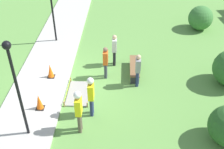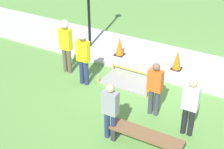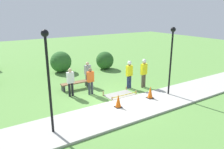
{
  "view_description": "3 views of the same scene",
  "coord_description": "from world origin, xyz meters",
  "px_view_note": "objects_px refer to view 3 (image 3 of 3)",
  "views": [
    {
      "loc": [
        10.21,
        2.48,
        7.98
      ],
      "look_at": [
        0.45,
        2.06,
        0.91
      ],
      "focal_mm": 45.0,
      "sensor_mm": 36.0,
      "label": 1
    },
    {
      "loc": [
        -3.37,
        9.07,
        5.93
      ],
      "look_at": [
        0.5,
        2.11,
        1.17
      ],
      "focal_mm": 55.0,
      "sensor_mm": 36.0,
      "label": 2
    },
    {
      "loc": [
        -6.15,
        -9.28,
        4.85
      ],
      "look_at": [
        0.71,
        1.4,
        1.1
      ],
      "focal_mm": 35.0,
      "sensor_mm": 36.0,
      "label": 3
    }
  ],
  "objects_px": {
    "park_bench": "(75,84)",
    "worker_assistant": "(129,72)",
    "bystander_in_orange_shirt": "(90,80)",
    "bystander_in_gray_shirt": "(70,81)",
    "lamppost_far": "(48,68)",
    "traffic_cone_near_patch": "(118,101)",
    "lamppost_near": "(172,51)",
    "worker_supervisor": "(144,70)",
    "traffic_cone_far_patch": "(150,92)",
    "bystander_in_white_shirt": "(88,73)"
  },
  "relations": [
    {
      "from": "park_bench",
      "to": "worker_assistant",
      "type": "relative_size",
      "value": 1.02
    },
    {
      "from": "park_bench",
      "to": "bystander_in_orange_shirt",
      "type": "bearing_deg",
      "value": -74.12
    },
    {
      "from": "bystander_in_gray_shirt",
      "to": "lamppost_far",
      "type": "height_order",
      "value": "lamppost_far"
    },
    {
      "from": "bystander_in_orange_shirt",
      "to": "traffic_cone_near_patch",
      "type": "bearing_deg",
      "value": -84.67
    },
    {
      "from": "traffic_cone_near_patch",
      "to": "bystander_in_gray_shirt",
      "type": "xyz_separation_m",
      "value": [
        -1.34,
        2.95,
        0.5
      ]
    },
    {
      "from": "lamppost_near",
      "to": "lamppost_far",
      "type": "relative_size",
      "value": 0.95
    },
    {
      "from": "traffic_cone_near_patch",
      "to": "bystander_in_orange_shirt",
      "type": "xyz_separation_m",
      "value": [
        -0.24,
        2.57,
        0.47
      ]
    },
    {
      "from": "worker_supervisor",
      "to": "bystander_in_gray_shirt",
      "type": "relative_size",
      "value": 1.13
    },
    {
      "from": "park_bench",
      "to": "worker_supervisor",
      "type": "height_order",
      "value": "worker_supervisor"
    },
    {
      "from": "traffic_cone_near_patch",
      "to": "park_bench",
      "type": "relative_size",
      "value": 0.37
    },
    {
      "from": "traffic_cone_far_patch",
      "to": "park_bench",
      "type": "bearing_deg",
      "value": 125.69
    },
    {
      "from": "traffic_cone_far_patch",
      "to": "park_bench",
      "type": "distance_m",
      "value": 4.82
    },
    {
      "from": "worker_assistant",
      "to": "lamppost_far",
      "type": "relative_size",
      "value": 0.44
    },
    {
      "from": "traffic_cone_far_patch",
      "to": "worker_assistant",
      "type": "height_order",
      "value": "worker_assistant"
    },
    {
      "from": "traffic_cone_near_patch",
      "to": "bystander_in_white_shirt",
      "type": "relative_size",
      "value": 0.42
    },
    {
      "from": "bystander_in_gray_shirt",
      "to": "lamppost_far",
      "type": "bearing_deg",
      "value": -122.73
    },
    {
      "from": "worker_supervisor",
      "to": "bystander_in_white_shirt",
      "type": "xyz_separation_m",
      "value": [
        -2.91,
        2.22,
        -0.23
      ]
    },
    {
      "from": "worker_supervisor",
      "to": "worker_assistant",
      "type": "bearing_deg",
      "value": 158.87
    },
    {
      "from": "lamppost_near",
      "to": "worker_supervisor",
      "type": "bearing_deg",
      "value": 98.95
    },
    {
      "from": "worker_assistant",
      "to": "lamppost_far",
      "type": "distance_m",
      "value": 6.66
    },
    {
      "from": "lamppost_near",
      "to": "park_bench",
      "type": "bearing_deg",
      "value": 135.95
    },
    {
      "from": "park_bench",
      "to": "lamppost_near",
      "type": "distance_m",
      "value": 6.23
    },
    {
      "from": "traffic_cone_near_patch",
      "to": "park_bench",
      "type": "distance_m",
      "value": 3.99
    },
    {
      "from": "lamppost_near",
      "to": "worker_assistant",
      "type": "bearing_deg",
      "value": 118.13
    },
    {
      "from": "traffic_cone_far_patch",
      "to": "bystander_in_gray_shirt",
      "type": "bearing_deg",
      "value": 140.35
    },
    {
      "from": "worker_supervisor",
      "to": "bystander_in_orange_shirt",
      "type": "relative_size",
      "value": 1.16
    },
    {
      "from": "traffic_cone_far_patch",
      "to": "lamppost_near",
      "type": "bearing_deg",
      "value": -4.43
    },
    {
      "from": "traffic_cone_near_patch",
      "to": "lamppost_far",
      "type": "height_order",
      "value": "lamppost_far"
    },
    {
      "from": "worker_supervisor",
      "to": "bystander_in_white_shirt",
      "type": "distance_m",
      "value": 3.66
    },
    {
      "from": "traffic_cone_near_patch",
      "to": "lamppost_far",
      "type": "xyz_separation_m",
      "value": [
        -3.55,
        -0.49,
        2.32
      ]
    },
    {
      "from": "park_bench",
      "to": "bystander_in_gray_shirt",
      "type": "xyz_separation_m",
      "value": [
        -0.71,
        -1.0,
        0.63
      ]
    },
    {
      "from": "worker_supervisor",
      "to": "lamppost_far",
      "type": "distance_m",
      "value": 7.34
    },
    {
      "from": "worker_supervisor",
      "to": "bystander_in_white_shirt",
      "type": "relative_size",
      "value": 1.16
    },
    {
      "from": "worker_supervisor",
      "to": "lamppost_near",
      "type": "relative_size",
      "value": 0.49
    },
    {
      "from": "bystander_in_white_shirt",
      "to": "traffic_cone_near_patch",
      "type": "bearing_deg",
      "value": -94.52
    },
    {
      "from": "traffic_cone_far_patch",
      "to": "lamppost_far",
      "type": "distance_m",
      "value": 6.2
    },
    {
      "from": "park_bench",
      "to": "lamppost_near",
      "type": "relative_size",
      "value": 0.48
    },
    {
      "from": "traffic_cone_far_patch",
      "to": "bystander_in_white_shirt",
      "type": "distance_m",
      "value": 4.45
    },
    {
      "from": "park_bench",
      "to": "worker_supervisor",
      "type": "bearing_deg",
      "value": -28.76
    },
    {
      "from": "lamppost_far",
      "to": "worker_supervisor",
      "type": "bearing_deg",
      "value": 18.88
    },
    {
      "from": "worker_assistant",
      "to": "lamppost_near",
      "type": "bearing_deg",
      "value": -61.87
    },
    {
      "from": "worker_assistant",
      "to": "bystander_in_gray_shirt",
      "type": "relative_size",
      "value": 1.09
    },
    {
      "from": "traffic_cone_far_patch",
      "to": "park_bench",
      "type": "xyz_separation_m",
      "value": [
        -2.81,
        3.92,
        -0.13
      ]
    },
    {
      "from": "lamppost_far",
      "to": "traffic_cone_near_patch",
      "type": "bearing_deg",
      "value": 7.86
    },
    {
      "from": "worker_supervisor",
      "to": "worker_assistant",
      "type": "relative_size",
      "value": 1.04
    },
    {
      "from": "traffic_cone_far_patch",
      "to": "worker_assistant",
      "type": "bearing_deg",
      "value": 86.35
    },
    {
      "from": "traffic_cone_near_patch",
      "to": "lamppost_near",
      "type": "bearing_deg",
      "value": -1.26
    },
    {
      "from": "worker_assistant",
      "to": "lamppost_far",
      "type": "xyz_separation_m",
      "value": [
        -5.87,
        -2.67,
        1.68
      ]
    },
    {
      "from": "worker_assistant",
      "to": "bystander_in_orange_shirt",
      "type": "bearing_deg",
      "value": 171.15
    },
    {
      "from": "bystander_in_white_shirt",
      "to": "lamppost_near",
      "type": "distance_m",
      "value": 5.5
    }
  ]
}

